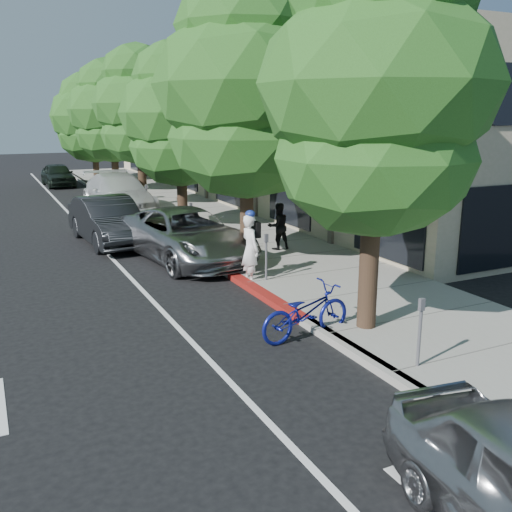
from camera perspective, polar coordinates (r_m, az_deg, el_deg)
ground at (r=13.54m, az=2.75°, el=-5.44°), size 120.00×120.00×0.00m
sidewalk at (r=21.43m, az=-2.02°, el=2.11°), size 4.60×56.00×0.15m
curb at (r=20.63m, az=-7.87°, el=1.52°), size 0.30×56.00×0.15m
curb_red_segment at (r=14.35m, az=0.85°, el=-3.96°), size 0.32×4.00×0.15m
storefront_building at (r=33.17m, az=2.62°, el=12.32°), size 10.00×36.00×7.00m
street_tree_0 at (r=11.57m, az=12.06°, el=15.84°), size 4.70×4.70×7.94m
street_tree_1 at (r=16.75m, az=-0.99°, el=16.37°), size 5.31×5.31×8.45m
street_tree_2 at (r=22.33m, az=-7.64°, el=13.75°), size 4.60×4.60×7.24m
street_tree_3 at (r=28.09m, az=-11.64°, el=14.46°), size 4.35×4.35×7.70m
street_tree_4 at (r=33.93m, az=-14.22°, el=13.84°), size 4.92×4.92×7.58m
street_tree_5 at (r=39.82m, az=-16.02°, el=13.20°), size 5.49×5.49×7.27m
cyclist at (r=15.40m, az=-0.57°, el=0.69°), size 0.48×0.71×1.90m
bicycle at (r=11.77m, az=5.00°, el=-5.60°), size 2.22×1.00×1.13m
silver_suv at (r=18.00m, az=-7.00°, el=2.09°), size 3.44×6.13×1.62m
dark_sedan at (r=20.90m, az=-14.55°, el=3.45°), size 2.11×5.11×1.64m
white_pickup at (r=27.03m, az=-13.58°, el=6.02°), size 2.61×6.28×1.81m
dark_suv_far at (r=38.66m, az=-19.20°, el=7.68°), size 1.87×4.28×1.43m
pedestrian at (r=18.73m, az=2.23°, el=3.00°), size 0.76×0.60×1.54m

